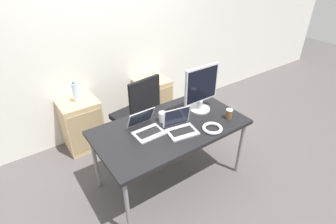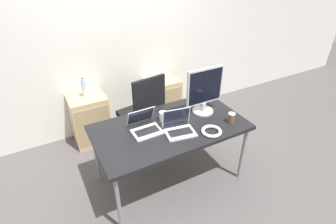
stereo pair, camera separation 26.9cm
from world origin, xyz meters
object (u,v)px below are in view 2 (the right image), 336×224
Objects in this scene: water_bottle at (84,88)px; monitor at (204,91)px; coffee_cup_brown at (231,118)px; cable_coil at (212,131)px; laptop_left at (145,126)px; office_chair at (143,120)px; laptop_right at (179,128)px; cabinet_right at (162,100)px; coffee_cup_white at (163,116)px; cabinet_left at (90,119)px.

water_bottle is 0.51× the size of monitor.
water_bottle is 2.45× the size of coffee_cup_brown.
laptop_left is at bearing 147.83° from cable_coil.
office_chair reaches higher than water_bottle.
laptop_right reaches higher than laptop_left.
laptop_left is at bearing -179.01° from monitor.
laptop_left reaches higher than cabinet_right.
laptop_left is 2.78× the size of coffee_cup_brown.
office_chair is 0.69m from cabinet_right.
cabinet_right is 6.33× the size of coffee_cup_white.
cabinet_left is 3.34× the size of cable_coil.
cabinet_left is 1.00× the size of cabinet_right.
monitor reaches higher than cabinet_left.
laptop_right is at bearing -87.37° from office_chair.
laptop_right is 2.96× the size of coffee_cup_white.
coffee_cup_white is at bearing -116.65° from cabinet_right.
laptop_left is 0.93m from coffee_cup_brown.
laptop_left reaches higher than cabinet_left.
laptop_left is at bearing -124.56° from cabinet_right.
water_bottle reaches higher than cabinet_right.
cabinet_left is at bearing 121.92° from cable_coil.
water_bottle is 1.29× the size of cable_coil.
laptop_left is at bearing -72.76° from water_bottle.
office_chair is at bearing 125.40° from monitor.
water_bottle is at bearing 119.15° from coffee_cup_white.
water_bottle is (-0.60, 0.44, 0.42)m from office_chair.
cable_coil is at bearing -58.08° from cabinet_left.
laptop_right is 0.53m from monitor.
water_bottle reaches higher than coffee_cup_white.
cable_coil is (0.93, -1.49, -0.05)m from water_bottle.
monitor reaches higher than laptop_right.
cabinet_left is 6.35× the size of coffee_cup_brown.
laptop_right is 0.34m from cable_coil.
laptop_left is (-0.25, -0.68, 0.40)m from office_chair.
coffee_cup_brown is at bearing -11.73° from laptop_right.
cabinet_left is 1.69m from monitor.
coffee_cup_white is at bearing 149.50° from coffee_cup_brown.
coffee_cup_white is 0.73m from coffee_cup_brown.
monitor is (1.08, -1.12, 0.20)m from water_bottle.
cable_coil is (-0.20, -1.49, 0.43)m from cabinet_right.
coffee_cup_white and coffee_cup_brown have the same top height.
laptop_right is at bearing -63.85° from cabinet_left.
cable_coil is (0.93, -1.49, 0.43)m from cabinet_left.
monitor is at bearing -6.09° from coffee_cup_white.
cabinet_left is 0.48m from water_bottle.
cabinet_left is 2.59× the size of water_bottle.
monitor is at bearing 67.77° from cable_coil.
laptop_left is at bearing 147.58° from laptop_right.
water_bottle is 1.76m from cable_coil.
monitor reaches higher than laptop_left.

